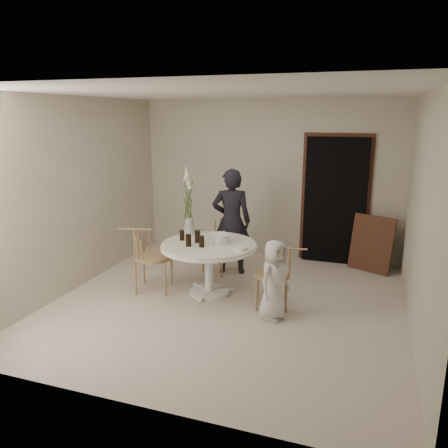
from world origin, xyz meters
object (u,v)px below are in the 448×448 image
(chair_far, at_px, (226,235))
(girl, at_px, (231,222))
(table, at_px, (209,251))
(flower_vase, at_px, (188,206))
(chair_right, at_px, (281,268))
(chair_left, at_px, (144,250))
(birthday_cake, at_px, (220,239))
(boy, at_px, (274,280))

(chair_far, height_order, girl, girl)
(table, distance_m, flower_vase, 0.77)
(chair_right, bearing_deg, table, -107.44)
(table, relative_size, chair_right, 1.65)
(chair_far, xyz_separation_m, flower_vase, (-0.35, -0.69, 0.58))
(chair_far, height_order, chair_right, chair_far)
(chair_right, relative_size, girl, 0.49)
(chair_far, relative_size, chair_left, 0.97)
(chair_left, bearing_deg, table, -93.57)
(chair_far, bearing_deg, chair_left, -102.03)
(chair_left, distance_m, girl, 1.45)
(birthday_cake, bearing_deg, table, -155.08)
(chair_far, height_order, birthday_cake, birthday_cake)
(birthday_cake, xyz_separation_m, flower_vase, (-0.58, 0.26, 0.36))
(chair_far, xyz_separation_m, boy, (1.11, -1.48, -0.07))
(chair_left, relative_size, girl, 0.55)
(chair_far, distance_m, chair_left, 1.43)
(girl, xyz_separation_m, birthday_cake, (0.11, -0.85, -0.04))
(chair_right, bearing_deg, flower_vase, -118.27)
(table, distance_m, chair_left, 0.93)
(girl, height_order, flower_vase, flower_vase)
(chair_far, distance_m, girl, 0.30)
(chair_left, height_order, boy, boy)
(girl, xyz_separation_m, boy, (0.99, -1.38, -0.33))
(girl, bearing_deg, chair_far, -54.02)
(table, height_order, chair_left, chair_left)
(chair_far, bearing_deg, table, -61.74)
(chair_left, distance_m, birthday_cake, 1.10)
(chair_right, xyz_separation_m, birthday_cake, (-0.88, 0.16, 0.27))
(chair_right, bearing_deg, chair_left, -100.26)
(table, xyz_separation_m, chair_far, (-0.09, 1.02, -0.05))
(girl, bearing_deg, birthday_cake, 83.46)
(boy, height_order, birthday_cake, boy)
(chair_left, height_order, flower_vase, flower_vase)
(boy, xyz_separation_m, flower_vase, (-1.46, 0.80, 0.65))
(chair_far, height_order, flower_vase, flower_vase)
(girl, bearing_deg, table, 74.00)
(chair_far, relative_size, birthday_cake, 3.47)
(boy, xyz_separation_m, birthday_cake, (-0.88, 0.53, 0.29))
(chair_left, bearing_deg, girl, -54.71)
(chair_far, xyz_separation_m, birthday_cake, (0.23, -0.95, 0.22))
(table, height_order, boy, boy)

